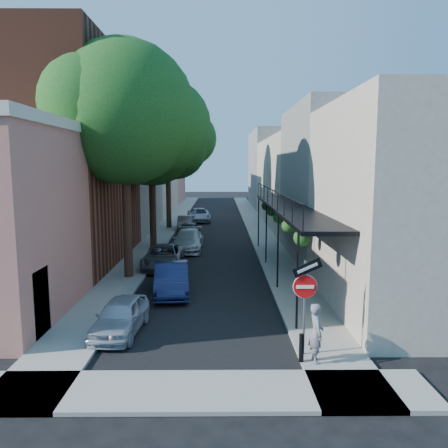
{
  "coord_description": "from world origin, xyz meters",
  "views": [
    {
      "loc": [
        0.74,
        -11.08,
        5.59
      ],
      "look_at": [
        0.91,
        9.44,
        2.8
      ],
      "focal_mm": 35.0,
      "sensor_mm": 36.0,
      "label": 1
    }
  ],
  "objects_px": {
    "sign_post": "(305,290)",
    "oak_mid": "(158,142)",
    "bollard": "(301,348)",
    "parked_car_f": "(185,223)",
    "parked_car_b": "(171,279)",
    "parked_car_e": "(188,231)",
    "parked_car_g": "(199,215)",
    "oak_near": "(134,116)",
    "parked_car_a": "(120,316)",
    "pedestrian": "(316,333)",
    "parked_car_d": "(188,240)",
    "parked_car_c": "(163,257)",
    "oak_far": "(173,134)"
  },
  "relations": [
    {
      "from": "oak_mid",
      "to": "parked_car_e",
      "type": "height_order",
      "value": "oak_mid"
    },
    {
      "from": "parked_car_e",
      "to": "parked_car_f",
      "type": "xyz_separation_m",
      "value": [
        -0.64,
        4.73,
        -0.04
      ]
    },
    {
      "from": "bollard",
      "to": "oak_near",
      "type": "xyz_separation_m",
      "value": [
        -6.37,
        9.76,
        7.36
      ]
    },
    {
      "from": "bollard",
      "to": "parked_car_f",
      "type": "bearing_deg",
      "value": 101.66
    },
    {
      "from": "oak_mid",
      "to": "oak_far",
      "type": "xyz_separation_m",
      "value": [
        0.06,
        9.04,
        1.2
      ]
    },
    {
      "from": "parked_car_a",
      "to": "parked_car_c",
      "type": "xyz_separation_m",
      "value": [
        0.22,
        9.34,
        0.03
      ]
    },
    {
      "from": "parked_car_c",
      "to": "parked_car_a",
      "type": "bearing_deg",
      "value": -91.83
    },
    {
      "from": "oak_far",
      "to": "parked_car_b",
      "type": "bearing_deg",
      "value": -84.37
    },
    {
      "from": "parked_car_a",
      "to": "parked_car_f",
      "type": "xyz_separation_m",
      "value": [
        0.26,
        23.43,
        0.01
      ]
    },
    {
      "from": "oak_near",
      "to": "parked_car_a",
      "type": "distance_m",
      "value": 10.37
    },
    {
      "from": "bollard",
      "to": "oak_mid",
      "type": "distance_m",
      "value": 19.96
    },
    {
      "from": "bollard",
      "to": "parked_car_f",
      "type": "distance_m",
      "value": 26.4
    },
    {
      "from": "sign_post",
      "to": "parked_car_b",
      "type": "distance_m",
      "value": 8.03
    },
    {
      "from": "oak_far",
      "to": "parked_car_b",
      "type": "height_order",
      "value": "oak_far"
    },
    {
      "from": "oak_far",
      "to": "parked_car_b",
      "type": "xyz_separation_m",
      "value": [
        1.95,
        -19.83,
        -7.59
      ]
    },
    {
      "from": "parked_car_c",
      "to": "parked_car_f",
      "type": "xyz_separation_m",
      "value": [
        0.04,
        14.09,
        -0.02
      ]
    },
    {
      "from": "sign_post",
      "to": "oak_mid",
      "type": "height_order",
      "value": "oak_mid"
    },
    {
      "from": "oak_mid",
      "to": "pedestrian",
      "type": "relative_size",
      "value": 6.09
    },
    {
      "from": "parked_car_a",
      "to": "parked_car_e",
      "type": "relative_size",
      "value": 0.92
    },
    {
      "from": "oak_near",
      "to": "parked_car_a",
      "type": "bearing_deg",
      "value": -84.03
    },
    {
      "from": "parked_car_a",
      "to": "parked_car_e",
      "type": "height_order",
      "value": "parked_car_e"
    },
    {
      "from": "oak_mid",
      "to": "parked_car_f",
      "type": "relative_size",
      "value": 2.83
    },
    {
      "from": "sign_post",
      "to": "oak_far",
      "type": "xyz_separation_m",
      "value": [
        -6.51,
        26.3,
        6.22
      ]
    },
    {
      "from": "oak_near",
      "to": "bollard",
      "type": "bearing_deg",
      "value": -56.88
    },
    {
      "from": "bollard",
      "to": "parked_car_e",
      "type": "relative_size",
      "value": 0.21
    },
    {
      "from": "oak_mid",
      "to": "parked_car_e",
      "type": "bearing_deg",
      "value": 63.12
    },
    {
      "from": "bollard",
      "to": "pedestrian",
      "type": "relative_size",
      "value": 0.48
    },
    {
      "from": "sign_post",
      "to": "parked_car_b",
      "type": "height_order",
      "value": "sign_post"
    },
    {
      "from": "oak_mid",
      "to": "parked_car_d",
      "type": "distance_m",
      "value": 6.78
    },
    {
      "from": "oak_mid",
      "to": "parked_car_c",
      "type": "distance_m",
      "value": 8.84
    },
    {
      "from": "parked_car_d",
      "to": "parked_car_e",
      "type": "xyz_separation_m",
      "value": [
        -0.3,
        4.5,
        -0.04
      ]
    },
    {
      "from": "parked_car_b",
      "to": "parked_car_e",
      "type": "height_order",
      "value": "parked_car_b"
    },
    {
      "from": "sign_post",
      "to": "parked_car_b",
      "type": "relative_size",
      "value": 0.73
    },
    {
      "from": "sign_post",
      "to": "parked_car_d",
      "type": "xyz_separation_m",
      "value": [
        -4.56,
        16.15,
        -1.36
      ]
    },
    {
      "from": "bollard",
      "to": "parked_car_b",
      "type": "relative_size",
      "value": 0.2
    },
    {
      "from": "parked_car_c",
      "to": "pedestrian",
      "type": "bearing_deg",
      "value": -64.3
    },
    {
      "from": "sign_post",
      "to": "oak_near",
      "type": "distance_m",
      "value": 12.77
    },
    {
      "from": "parked_car_g",
      "to": "pedestrian",
      "type": "distance_m",
      "value": 31.66
    },
    {
      "from": "oak_mid",
      "to": "parked_car_b",
      "type": "distance_m",
      "value": 12.7
    },
    {
      "from": "parked_car_f",
      "to": "pedestrian",
      "type": "xyz_separation_m",
      "value": [
        5.74,
        -25.85,
        0.36
      ]
    },
    {
      "from": "parked_car_a",
      "to": "oak_near",
      "type": "bearing_deg",
      "value": 99.96
    },
    {
      "from": "sign_post",
      "to": "pedestrian",
      "type": "relative_size",
      "value": 1.79
    },
    {
      "from": "bollard",
      "to": "parked_car_e",
      "type": "distance_m",
      "value": 21.64
    },
    {
      "from": "parked_car_g",
      "to": "parked_car_a",
      "type": "bearing_deg",
      "value": -97.77
    },
    {
      "from": "bollard",
      "to": "oak_near",
      "type": "relative_size",
      "value": 0.07
    },
    {
      "from": "sign_post",
      "to": "parked_car_g",
      "type": "relative_size",
      "value": 0.63
    },
    {
      "from": "oak_far",
      "to": "oak_mid",
      "type": "bearing_deg",
      "value": -90.41
    },
    {
      "from": "oak_near",
      "to": "oak_mid",
      "type": "bearing_deg",
      "value": 90.37
    },
    {
      "from": "bollard",
      "to": "parked_car_f",
      "type": "xyz_separation_m",
      "value": [
        -5.34,
        25.85,
        0.07
      ]
    },
    {
      "from": "parked_car_a",
      "to": "parked_car_b",
      "type": "height_order",
      "value": "parked_car_b"
    }
  ]
}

